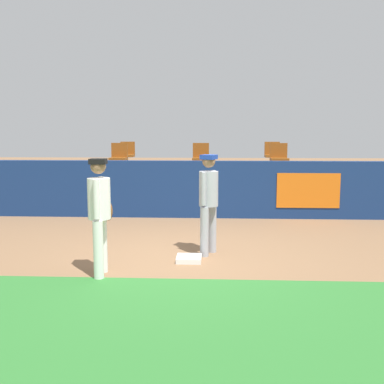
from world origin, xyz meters
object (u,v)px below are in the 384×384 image
object	(u,v)px
player_fielder_home	(100,209)
seat_front_left	(119,156)
seat_front_right	(279,157)
seat_front_center	(201,156)
seat_back_left	(127,153)
player_runner_visitor	(209,197)
seat_back_right	(272,154)
first_base	(189,259)

from	to	relation	value
player_fielder_home	seat_front_left	bearing A→B (deg)	-173.94
seat_front_left	seat_front_right	xyz separation A→B (m)	(4.42, 0.00, 0.00)
seat_front_left	seat_front_center	world-z (taller)	same
seat_front_center	seat_back_left	bearing A→B (deg)	143.15
player_runner_visitor	seat_back_right	world-z (taller)	seat_back_right
player_fielder_home	seat_back_left	xyz separation A→B (m)	(-1.13, 7.77, 0.44)
seat_front_left	first_base	bearing A→B (deg)	-66.63
first_base	seat_front_right	size ratio (longest dim) A/B	0.48
seat_front_center	seat_back_right	bearing A→B (deg)	39.34
seat_front_left	seat_front_center	xyz separation A→B (m)	(2.28, -0.00, -0.00)
first_base	player_runner_visitor	world-z (taller)	player_runner_visitor
seat_front_left	seat_front_center	bearing A→B (deg)	-0.00
first_base	player_fielder_home	xyz separation A→B (m)	(-1.24, -0.76, 0.94)
first_base	seat_back_right	distance (m)	7.49
player_fielder_home	seat_front_left	world-z (taller)	seat_front_left
player_fielder_home	seat_front_center	size ratio (longest dim) A/B	2.03
player_runner_visitor	seat_back_left	distance (m)	7.11
player_fielder_home	seat_back_right	xyz separation A→B (m)	(3.47, 7.77, 0.44)
player_fielder_home	player_runner_visitor	bearing A→B (deg)	124.14
seat_front_right	player_runner_visitor	bearing A→B (deg)	-111.32
seat_front_left	seat_front_right	bearing A→B (deg)	0.00
player_fielder_home	seat_back_right	bearing A→B (deg)	152.41
seat_back_left	player_fielder_home	bearing A→B (deg)	-81.75
player_fielder_home	seat_front_center	world-z (taller)	seat_front_center
first_base	player_runner_visitor	size ratio (longest dim) A/B	0.23
seat_back_right	seat_front_center	distance (m)	2.84
seat_front_left	seat_back_right	bearing A→B (deg)	21.90
seat_front_left	seat_back_left	size ratio (longest dim) A/B	1.00
player_fielder_home	seat_front_right	bearing A→B (deg)	146.72
player_runner_visitor	seat_front_center	world-z (taller)	seat_front_center
first_base	seat_front_left	size ratio (longest dim) A/B	0.48
player_fielder_home	player_runner_visitor	world-z (taller)	same
player_runner_visitor	seat_front_center	distance (m)	4.80
seat_back_left	seat_front_center	bearing A→B (deg)	-36.85
player_fielder_home	seat_front_right	distance (m)	6.89
seat_front_right	seat_front_center	world-z (taller)	same
player_runner_visitor	seat_back_right	distance (m)	6.86
first_base	player_fielder_home	world-z (taller)	player_fielder_home
seat_back_right	seat_back_left	xyz separation A→B (m)	(-4.60, -0.00, -0.00)
seat_back_right	seat_front_left	size ratio (longest dim) A/B	1.00
player_runner_visitor	seat_front_left	size ratio (longest dim) A/B	2.03
player_runner_visitor	seat_front_center	size ratio (longest dim) A/B	2.03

